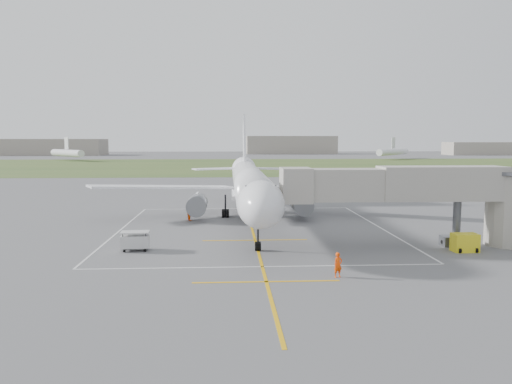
{
  "coord_description": "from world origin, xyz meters",
  "views": [
    {
      "loc": [
        -2.52,
        -56.74,
        9.55
      ],
      "look_at": [
        0.42,
        -4.0,
        4.0
      ],
      "focal_mm": 35.0,
      "sensor_mm": 36.0,
      "label": 1
    }
  ],
  "objects": [
    {
      "name": "grass_strip",
      "position": [
        0.0,
        130.0,
        0.01
      ],
      "size": [
        700.0,
        120.0,
        0.02
      ],
      "primitive_type": "cube",
      "color": "#3A5425",
      "rests_on": "ground"
    },
    {
      "name": "gpu_unit",
      "position": [
        17.69,
        -15.83,
        0.77
      ],
      "size": [
        2.11,
        1.51,
        1.56
      ],
      "rotation": [
        0.0,
        0.0,
        0.02
      ],
      "color": "yellow",
      "rests_on": "ground"
    },
    {
      "name": "ramp_worker_wing",
      "position": [
        -7.1,
        2.21,
        0.97
      ],
      "size": [
        1.09,
        1.17,
        1.93
      ],
      "primitive_type": "imported",
      "rotation": [
        0.0,
        0.0,
        2.06
      ],
      "color": "#FF5C08",
      "rests_on": "ground"
    },
    {
      "name": "jet_bridge",
      "position": [
        15.72,
        -13.5,
        4.74
      ],
      "size": [
        23.4,
        5.0,
        7.2
      ],
      "color": "#9D9A8E",
      "rests_on": "ground"
    },
    {
      "name": "ground",
      "position": [
        0.0,
        0.0,
        0.0
      ],
      "size": [
        700.0,
        700.0,
        0.0
      ],
      "primitive_type": "plane",
      "color": "#555558",
      "rests_on": "ground"
    },
    {
      "name": "distant_aircraft",
      "position": [
        1.57,
        180.57,
        3.59
      ],
      "size": [
        177.84,
        37.74,
        8.85
      ],
      "color": "white",
      "rests_on": "ground"
    },
    {
      "name": "distant_hangars",
      "position": [
        -16.15,
        265.19,
        5.17
      ],
      "size": [
        345.0,
        49.0,
        12.0
      ],
      "color": "gray",
      "rests_on": "ground"
    },
    {
      "name": "apron_markings",
      "position": [
        0.0,
        -5.82,
        0.01
      ],
      "size": [
        28.2,
        60.0,
        0.01
      ],
      "color": "#E7A80D",
      "rests_on": "ground"
    },
    {
      "name": "airliner",
      "position": [
        -0.0,
        0.75,
        4.39
      ],
      "size": [
        38.93,
        46.75,
        13.52
      ],
      "color": "white",
      "rests_on": "ground"
    },
    {
      "name": "baggage_cart",
      "position": [
        -10.59,
        -13.87,
        0.85
      ],
      "size": [
        2.49,
        1.59,
        1.67
      ],
      "rotation": [
        0.0,
        0.0,
        0.07
      ],
      "color": "#BCBCBC",
      "rests_on": "ground"
    },
    {
      "name": "ramp_worker_nose",
      "position": [
        5.08,
        -23.14,
        0.88
      ],
      "size": [
        0.74,
        0.6,
        1.75
      ],
      "primitive_type": "imported",
      "rotation": [
        0.0,
        0.0,
        0.33
      ],
      "color": "#FF4808",
      "rests_on": "ground"
    }
  ]
}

